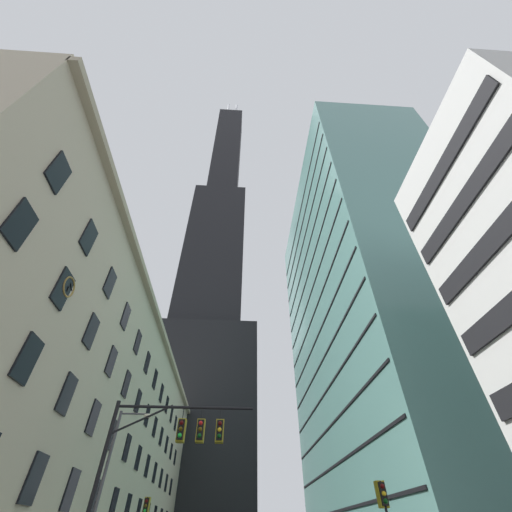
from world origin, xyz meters
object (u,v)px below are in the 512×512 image
object	(u,v)px
traffic_signal_mast	(173,443)
traffic_light_far_left	(146,510)
street_lamppost	(111,469)
traffic_light_near_right	(383,500)

from	to	relation	value
traffic_signal_mast	traffic_light_far_left	xyz separation A→B (m)	(-3.19, 11.87, -1.90)
traffic_signal_mast	street_lamppost	xyz separation A→B (m)	(-3.94, 4.21, -0.49)
traffic_light_near_right	traffic_signal_mast	bearing A→B (deg)	-176.72
traffic_light_near_right	street_lamppost	world-z (taller)	street_lamppost
traffic_light_near_right	street_lamppost	xyz separation A→B (m)	(-14.05, 3.63, 1.59)
traffic_signal_mast	traffic_light_far_left	distance (m)	12.44
traffic_light_near_right	street_lamppost	distance (m)	14.60
traffic_signal_mast	traffic_light_near_right	distance (m)	10.34
street_lamppost	traffic_light_far_left	bearing A→B (deg)	84.37
traffic_light_far_left	street_lamppost	world-z (taller)	street_lamppost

